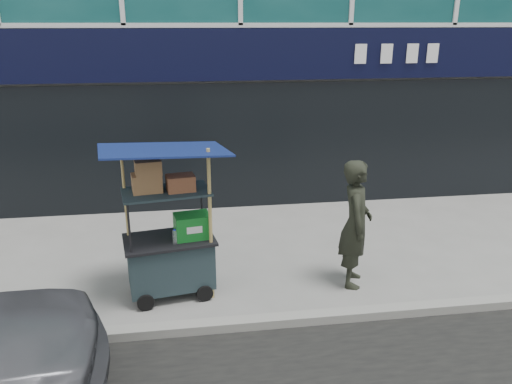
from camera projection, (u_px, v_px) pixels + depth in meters
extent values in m
plane|color=slate|center=(278.00, 316.00, 6.21)|extent=(80.00, 80.00, 0.00)
cube|color=gray|center=(282.00, 320.00, 6.00)|extent=(80.00, 0.18, 0.12)
cube|color=black|center=(241.00, 55.00, 8.88)|extent=(15.68, 0.06, 0.90)
cube|color=black|center=(242.00, 147.00, 9.47)|extent=(15.68, 0.04, 2.40)
cube|color=#1B2A2E|center=(171.00, 263.00, 6.58)|extent=(1.17, 0.80, 0.63)
cylinder|color=black|center=(146.00, 303.00, 6.28)|extent=(0.22, 0.08, 0.22)
cylinder|color=black|center=(205.00, 294.00, 6.50)|extent=(0.22, 0.08, 0.22)
cube|color=black|center=(169.00, 240.00, 6.47)|extent=(1.25, 0.88, 0.04)
cylinder|color=black|center=(129.00, 229.00, 5.98)|extent=(0.03, 0.03, 0.68)
cylinder|color=black|center=(210.00, 220.00, 6.26)|extent=(0.03, 0.03, 0.68)
cylinder|color=black|center=(126.00, 214.00, 6.47)|extent=(0.03, 0.03, 0.68)
cylinder|color=black|center=(202.00, 206.00, 6.75)|extent=(0.03, 0.03, 0.68)
cube|color=#1B2A2E|center=(166.00, 192.00, 6.25)|extent=(1.17, 0.80, 0.03)
cylinder|color=tan|center=(211.00, 227.00, 6.29)|extent=(0.05, 0.05, 2.03)
cylinder|color=tan|center=(127.00, 223.00, 6.51)|extent=(0.04, 0.04, 1.94)
cube|color=#0D144C|center=(164.00, 150.00, 6.08)|extent=(1.69, 1.31, 0.18)
cube|color=#116B22|center=(192.00, 226.00, 6.46)|extent=(0.50, 0.38, 0.32)
cylinder|color=silver|center=(175.00, 237.00, 6.29)|extent=(0.07, 0.07, 0.18)
cylinder|color=#1B34CF|center=(175.00, 230.00, 6.25)|extent=(0.03, 0.03, 0.02)
cube|color=brown|center=(147.00, 183.00, 6.19)|extent=(0.40, 0.33, 0.23)
cube|color=brown|center=(181.00, 183.00, 6.23)|extent=(0.38, 0.30, 0.20)
cube|color=brown|center=(148.00, 167.00, 6.12)|extent=(0.35, 0.28, 0.18)
imported|color=black|center=(356.00, 224.00, 6.71)|extent=(0.60, 0.74, 1.77)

